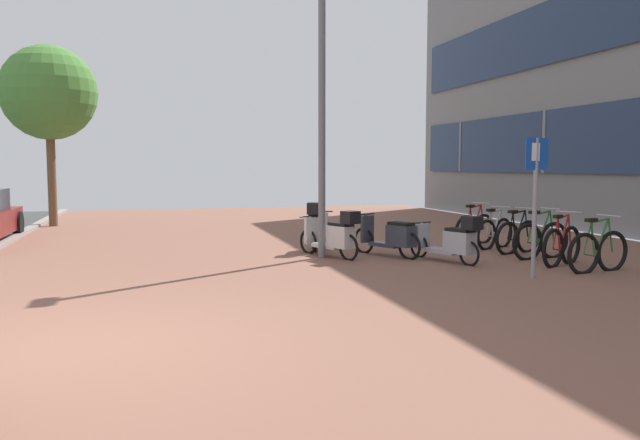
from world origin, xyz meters
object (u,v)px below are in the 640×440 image
object	(u,v)px
bicycle_rack_04	(495,233)
scooter_near	(335,236)
bicycle_rack_00	(598,252)
bicycle_rack_02	(541,240)
scooter_mid	(317,227)
bicycle_rack_05	(475,229)
lamp_post	(322,84)
bicycle_rack_03	(518,237)
street_tree	(49,93)
parking_sign	(535,191)
scooter_extra	(453,241)
bicycle_rack_01	(562,246)
scooter_far	(391,237)

from	to	relation	value
bicycle_rack_04	scooter_near	world-z (taller)	scooter_near
bicycle_rack_00	bicycle_rack_02	size ratio (longest dim) A/B	1.00
scooter_near	scooter_mid	bearing A→B (deg)	90.73
bicycle_rack_00	bicycle_rack_05	xyz separation A→B (m)	(-0.10, 3.95, -0.00)
lamp_post	bicycle_rack_03	bearing A→B (deg)	-6.78
bicycle_rack_00	street_tree	world-z (taller)	street_tree
parking_sign	scooter_extra	bearing A→B (deg)	105.70
bicycle_rack_01	bicycle_rack_02	xyz separation A→B (m)	(0.11, 0.79, 0.00)
bicycle_rack_04	bicycle_rack_00	bearing A→B (deg)	-89.00
bicycle_rack_01	scooter_far	size ratio (longest dim) A/B	0.79
parking_sign	street_tree	xyz separation A→B (m)	(-8.64, 11.32, 2.50)
bicycle_rack_00	scooter_mid	size ratio (longest dim) A/B	0.82
bicycle_rack_05	lamp_post	distance (m)	5.08
bicycle_rack_00	scooter_far	world-z (taller)	bicycle_rack_00
scooter_near	lamp_post	size ratio (longest dim) A/B	0.27
scooter_near	parking_sign	world-z (taller)	parking_sign
bicycle_rack_00	bicycle_rack_04	world-z (taller)	bicycle_rack_00
bicycle_rack_02	bicycle_rack_03	world-z (taller)	bicycle_rack_02
street_tree	bicycle_rack_02	bearing A→B (deg)	-43.64
street_tree	scooter_mid	bearing A→B (deg)	-48.82
bicycle_rack_00	scooter_far	xyz separation A→B (m)	(-2.69, 2.61, 0.04)
bicycle_rack_04	bicycle_rack_05	xyz separation A→B (m)	(-0.04, 0.79, 0.01)
scooter_near	scooter_far	world-z (taller)	scooter_near
bicycle_rack_01	parking_sign	world-z (taller)	parking_sign
bicycle_rack_03	bicycle_rack_04	distance (m)	0.79
bicycle_rack_05	parking_sign	size ratio (longest dim) A/B	0.57
bicycle_rack_00	scooter_far	distance (m)	3.75
bicycle_rack_03	parking_sign	xyz separation A→B (m)	(-1.38, -2.56, 1.05)
bicycle_rack_01	bicycle_rack_05	world-z (taller)	bicycle_rack_01
scooter_far	lamp_post	distance (m)	3.26
bicycle_rack_01	street_tree	bearing A→B (deg)	133.77
bicycle_rack_01	bicycle_rack_05	xyz separation A→B (m)	(0.03, 3.16, -0.01)
street_tree	bicycle_rack_00	bearing A→B (deg)	-47.98
bicycle_rack_00	bicycle_rack_01	bearing A→B (deg)	98.95
scooter_near	bicycle_rack_00	bearing A→B (deg)	-35.95
scooter_mid	scooter_extra	world-z (taller)	scooter_mid
bicycle_rack_03	scooter_far	xyz separation A→B (m)	(-2.69, 0.25, 0.05)
bicycle_rack_03	bicycle_rack_04	xyz separation A→B (m)	(-0.05, 0.79, -0.01)
scooter_near	lamp_post	distance (m)	2.92
bicycle_rack_05	scooter_mid	xyz separation A→B (m)	(-3.73, 0.09, 0.13)
bicycle_rack_00	scooter_mid	xyz separation A→B (m)	(-3.82, 4.04, 0.12)
scooter_extra	bicycle_rack_00	bearing A→B (deg)	-39.98
bicycle_rack_01	street_tree	distance (m)	14.75
scooter_near	street_tree	size ratio (longest dim) A/B	0.30
bicycle_rack_03	lamp_post	size ratio (longest dim) A/B	0.21
bicycle_rack_04	parking_sign	distance (m)	3.76
bicycle_rack_01	scooter_near	size ratio (longest dim) A/B	0.79
street_tree	lamp_post	bearing A→B (deg)	-54.15
scooter_extra	street_tree	size ratio (longest dim) A/B	0.32
bicycle_rack_05	street_tree	bearing A→B (deg)	144.13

